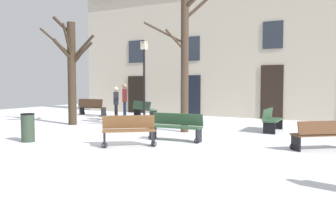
{
  "coord_description": "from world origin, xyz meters",
  "views": [
    {
      "loc": [
        6.13,
        -9.59,
        1.85
      ],
      "look_at": [
        0.0,
        1.71,
        1.03
      ],
      "focal_mm": 38.48,
      "sensor_mm": 36.0,
      "label": 1
    }
  ],
  "objects": [
    {
      "name": "bench_far_corner",
      "position": [
        -3.9,
        6.26,
        0.45
      ],
      "size": [
        1.85,
        1.3,
        0.86
      ],
      "rotation": [
        0.0,
        0.0,
        2.64
      ],
      "color": "#2D4C33",
      "rests_on": "ground"
    },
    {
      "name": "person_by_shop_door",
      "position": [
        -4.38,
        5.22,
        1.0
      ],
      "size": [
        0.39,
        0.44,
        1.78
      ],
      "rotation": [
        0.0,
        0.0,
        5.29
      ],
      "color": "black",
      "rests_on": "ground"
    },
    {
      "name": "bench_back_to_back_left",
      "position": [
        0.98,
        0.43,
        0.45
      ],
      "size": [
        1.75,
        0.55,
        0.86
      ],
      "rotation": [
        0.0,
        0.0,
        0.05
      ],
      "color": "#2D4C33",
      "rests_on": "ground"
    },
    {
      "name": "litter_bin",
      "position": [
        -2.95,
        -1.95,
        0.44
      ],
      "size": [
        0.43,
        0.43,
        0.88
      ],
      "color": "#2D3D2D",
      "rests_on": "ground"
    },
    {
      "name": "bench_near_lamp",
      "position": [
        3.16,
        4.06,
        0.44
      ],
      "size": [
        0.54,
        1.67,
        0.86
      ],
      "rotation": [
        0.0,
        0.0,
        1.6
      ],
      "color": "#2D4C33",
      "rests_on": "ground"
    },
    {
      "name": "streetlamp",
      "position": [
        -2.83,
        4.6,
        2.31
      ],
      "size": [
        0.3,
        0.3,
        3.78
      ],
      "color": "black",
      "rests_on": "ground"
    },
    {
      "name": "person_strolling",
      "position": [
        -4.16,
        4.2,
        0.9
      ],
      "size": [
        0.39,
        0.44,
        1.63
      ],
      "rotation": [
        0.0,
        0.0,
        5.28
      ],
      "color": "black",
      "rests_on": "ground"
    },
    {
      "name": "tree_right_of_center",
      "position": [
        0.38,
        2.37,
        2.95
      ],
      "size": [
        2.63,
        1.7,
        5.65
      ],
      "color": "#423326",
      "rests_on": "ground"
    },
    {
      "name": "tree_left_of_center",
      "position": [
        -4.93,
        2.08,
        2.44
      ],
      "size": [
        2.13,
        2.01,
        4.74
      ],
      "color": "#382B1E",
      "rests_on": "ground"
    },
    {
      "name": "bench_facing_shops",
      "position": [
        0.24,
        -1.09,
        0.46
      ],
      "size": [
        1.48,
        1.28,
        0.89
      ],
      "rotation": [
        0.0,
        0.0,
        0.65
      ],
      "color": "brown",
      "rests_on": "ground"
    },
    {
      "name": "bench_by_litter_bin",
      "position": [
        -7.08,
        5.88,
        0.47
      ],
      "size": [
        1.69,
        0.48,
        0.92
      ],
      "rotation": [
        0.0,
        0.0,
        3.16
      ],
      "color": "#3D2819",
      "rests_on": "ground"
    },
    {
      "name": "ground_plane",
      "position": [
        0.0,
        0.0,
        0.0
      ],
      "size": [
        30.57,
        30.57,
        0.0
      ],
      "primitive_type": "plane",
      "color": "white"
    },
    {
      "name": "bench_back_to_back_right",
      "position": [
        5.26,
        0.96,
        0.43
      ],
      "size": [
        1.68,
        1.48,
        0.82
      ],
      "rotation": [
        0.0,
        0.0,
        3.82
      ],
      "color": "#51331E",
      "rests_on": "ground"
    },
    {
      "name": "building_facade",
      "position": [
        0.01,
        8.73,
        3.78
      ],
      "size": [
        19.11,
        0.6,
        7.47
      ],
      "color": "#BCB29E",
      "rests_on": "ground"
    }
  ]
}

